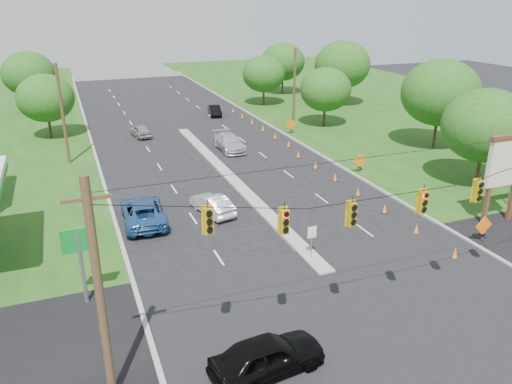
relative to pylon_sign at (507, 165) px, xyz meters
name	(u,v)px	position (x,y,z in m)	size (l,w,h in m)	color
ground	(368,315)	(-14.31, -6.20, -4.00)	(160.00, 160.00, 0.00)	black
grass_right	(509,145)	(15.69, 13.80, -4.00)	(40.00, 160.00, 0.06)	#1E4714
cross_street	(368,315)	(-14.31, -6.20, -4.00)	(160.00, 14.00, 0.02)	black
curb_left	(97,160)	(-24.41, 23.80, -4.00)	(0.25, 110.00, 0.16)	gray
curb_right	(293,140)	(-4.21, 23.80, -4.00)	(0.25, 110.00, 0.16)	gray
median	(230,178)	(-14.31, 14.80, -4.00)	(1.00, 34.00, 0.18)	gray
median_sign	(312,236)	(-14.31, -0.20, -2.54)	(0.55, 0.06, 2.05)	gray
signal_span	(389,231)	(-14.37, -7.20, 0.97)	(25.60, 0.32, 9.00)	#422D1C
utility_pole_far_left	(63,115)	(-26.81, 23.80, 0.50)	(0.28, 0.28, 9.00)	#422D1C
utility_pole_far_right	(294,88)	(-1.81, 28.80, 0.50)	(0.28, 0.28, 9.00)	#422D1C
pylon_sign	(507,165)	(0.00, 0.00, 0.00)	(5.90, 2.30, 6.12)	#59331E
cone_0	(455,253)	(-6.46, -3.20, -3.65)	(0.32, 0.32, 0.70)	orange
cone_1	(417,229)	(-6.46, 0.30, -3.65)	(0.32, 0.32, 0.70)	orange
cone_2	(385,208)	(-6.46, 3.80, -3.65)	(0.32, 0.32, 0.70)	orange
cone_3	(358,192)	(-6.46, 7.30, -3.65)	(0.32, 0.32, 0.70)	orange
cone_4	(335,177)	(-6.46, 10.80, -3.65)	(0.32, 0.32, 0.70)	orange
cone_5	(315,165)	(-6.46, 14.30, -3.65)	(0.32, 0.32, 0.70)	orange
cone_6	(298,154)	(-6.46, 17.80, -3.65)	(0.32, 0.32, 0.70)	orange
cone_7	(289,144)	(-5.86, 21.30, -3.65)	(0.32, 0.32, 0.70)	orange
cone_8	(275,136)	(-5.86, 24.80, -3.65)	(0.32, 0.32, 0.70)	orange
cone_9	(263,128)	(-5.86, 28.30, -3.65)	(0.32, 0.32, 0.70)	orange
cone_10	(252,121)	(-5.86, 31.80, -3.65)	(0.32, 0.32, 0.70)	orange
cone_11	(242,115)	(-5.86, 35.30, -3.65)	(0.32, 0.32, 0.70)	orange
cone_12	(233,110)	(-5.86, 38.80, -3.65)	(0.32, 0.32, 0.70)	orange
work_sign_0	(483,227)	(-3.51, -2.20, -2.91)	(1.27, 0.58, 1.37)	black
work_sign_1	(360,161)	(-3.51, 11.80, -2.91)	(1.27, 0.58, 1.37)	black
work_sign_2	(291,125)	(-3.51, 25.80, -2.91)	(1.27, 0.58, 1.37)	black
tree_5	(45,98)	(-28.31, 33.80, 0.34)	(5.88, 5.88, 6.86)	black
tree_6	(29,74)	(-30.31, 48.80, 0.96)	(6.72, 6.72, 7.84)	black
tree_7	(486,126)	(3.69, 5.80, 0.96)	(6.72, 6.72, 7.84)	black
tree_8	(440,93)	(7.69, 15.80, 1.58)	(7.56, 7.56, 8.82)	black
tree_9	(326,89)	(1.69, 27.80, 0.34)	(5.88, 5.88, 6.86)	black
tree_10	(342,65)	(9.69, 37.80, 1.58)	(7.56, 7.56, 8.82)	black
tree_11	(283,62)	(5.69, 48.80, 0.96)	(6.72, 6.72, 7.84)	black
tree_12	(264,74)	(-0.31, 41.80, 0.34)	(5.88, 5.88, 6.86)	black
black_sedan	(267,355)	(-20.30, -8.02, -3.18)	(1.94, 4.83, 1.65)	black
white_sedan	(212,204)	(-17.82, 8.15, -3.31)	(1.47, 4.22, 1.39)	#BABABA
blue_pickup	(143,212)	(-22.59, 8.34, -3.19)	(2.68, 5.82, 1.62)	#224B85
silver_car_far	(229,142)	(-11.77, 22.60, -3.22)	(2.20, 5.40, 1.57)	#A4A3A8
silver_car_oncoming	(141,131)	(-19.18, 30.86, -3.35)	(1.54, 3.84, 1.31)	gray
dark_car_receding	(215,110)	(-8.63, 38.06, -3.35)	(1.38, 3.96, 1.31)	black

